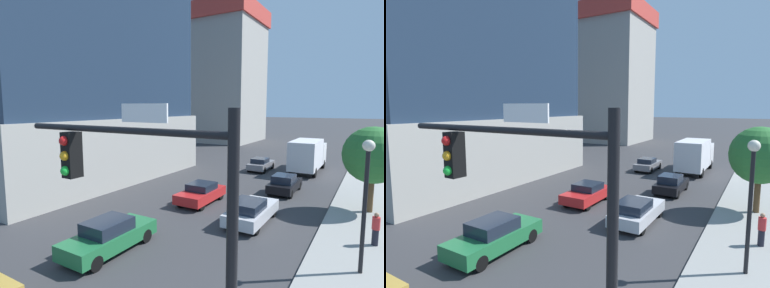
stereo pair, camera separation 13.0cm
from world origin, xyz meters
The scene contains 12 objects.
sidewalk centered at (8.08, 20.00, 0.07)m, with size 4.97×120.00×0.15m, color gray.
construction_building centered at (-17.93, 53.89, 13.94)m, with size 19.20×14.59×33.97m.
traffic_light_pole centered at (4.26, 2.82, 4.63)m, with size 5.39×0.48×6.53m.
street_lamp centered at (7.71, 11.46, 3.63)m, with size 0.44×0.44×5.25m.
street_tree centered at (7.82, 19.81, 3.70)m, with size 3.48×3.48×5.31m.
car_red centered at (-2.28, 16.40, 0.68)m, with size 1.93×4.12×1.37m.
car_green centered at (-2.28, 7.89, 0.75)m, with size 1.83×4.64×1.53m.
car_black centered at (2.04, 21.97, 0.70)m, with size 1.80×4.10×1.44m.
car_silver centered at (2.04, 14.58, 0.71)m, with size 1.87×4.52×1.44m.
car_gray centered at (-2.28, 29.16, 0.67)m, with size 1.75×4.19×1.34m.
box_truck centered at (2.04, 30.82, 1.85)m, with size 2.45×7.60×3.34m.
pedestrian_red_shirt centered at (8.17, 14.56, 0.95)m, with size 0.34×0.34×1.58m.
Camera 2 is at (8.06, -1.65, 6.61)m, focal length 28.83 mm.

